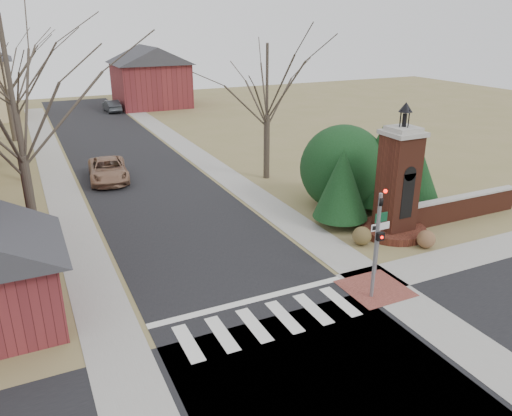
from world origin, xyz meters
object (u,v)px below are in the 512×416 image
traffic_signal_pole (378,235)px  pickup_truck (108,170)px  sign_post (380,231)px  brick_gate_monument (397,192)px  distant_car (112,106)px

traffic_signal_pole → pickup_truck: size_ratio=0.87×
sign_post → brick_gate_monument: 4.55m
sign_post → pickup_truck: bearing=113.3°
traffic_signal_pole → distant_car: traffic_signal_pole is taller
traffic_signal_pole → brick_gate_monument: (4.70, 4.42, -0.42)m
sign_post → distant_car: 44.14m
brick_gate_monument → pickup_truck: size_ratio=1.26×
traffic_signal_pole → pickup_truck: bearing=108.4°
sign_post → distant_car: size_ratio=0.68×
pickup_truck → distant_car: size_ratio=1.28×
sign_post → pickup_truck: sign_post is taller
traffic_signal_pole → sign_post: traffic_signal_pole is taller
traffic_signal_pole → sign_post: size_ratio=1.64×
sign_post → pickup_truck: 19.57m
brick_gate_monument → distant_car: size_ratio=1.60×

